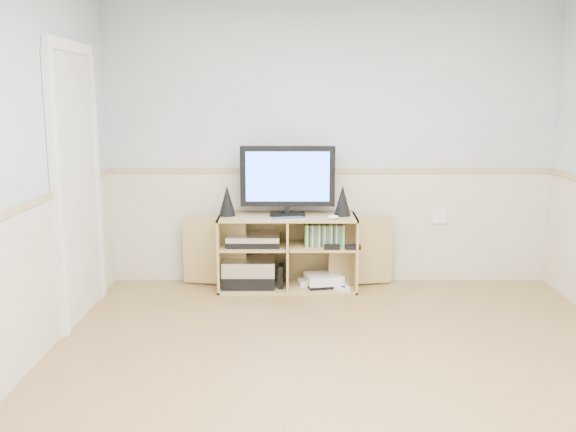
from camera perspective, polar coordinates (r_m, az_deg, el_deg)
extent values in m
cube|color=tan|center=(3.92, 5.68, -15.07)|extent=(4.00, 4.50, 0.02)
cube|color=silver|center=(5.80, 3.75, 6.32)|extent=(4.00, 0.02, 2.50)
cube|color=silver|center=(1.37, 15.83, -8.29)|extent=(4.00, 0.02, 2.50)
cube|color=beige|center=(5.88, 3.67, -0.99)|extent=(4.00, 0.01, 1.00)
cube|color=tan|center=(5.79, 3.74, 4.03)|extent=(4.00, 0.02, 0.04)
cube|color=beige|center=(5.12, -18.29, 2.41)|extent=(0.03, 0.82, 2.00)
cube|color=tan|center=(5.75, -0.04, -6.28)|extent=(1.21, 0.45, 0.02)
cube|color=tan|center=(5.60, -0.04, -0.11)|extent=(1.21, 0.45, 0.02)
cube|color=tan|center=(5.70, -6.02, -3.22)|extent=(0.02, 0.45, 0.65)
cube|color=tan|center=(5.70, 5.95, -3.22)|extent=(0.02, 0.45, 0.65)
cube|color=tan|center=(5.88, -0.03, -2.73)|extent=(1.21, 0.02, 0.65)
cube|color=tan|center=(5.67, -0.04, -3.24)|extent=(0.02, 0.43, 0.61)
cube|color=tan|center=(5.66, -3.10, -2.69)|extent=(0.57, 0.41, 0.02)
cube|color=tan|center=(5.66, 3.02, -2.69)|extent=(0.57, 0.41, 0.02)
cube|color=tan|center=(5.77, -6.55, -3.07)|extent=(0.58, 0.12, 0.61)
cube|color=tan|center=(5.76, 6.48, -3.08)|extent=(0.58, 0.12, 0.61)
cube|color=black|center=(5.65, -0.04, 0.19)|extent=(0.31, 0.18, 0.02)
cube|color=black|center=(5.64, -0.04, 0.59)|extent=(0.05, 0.04, 0.06)
cube|color=black|center=(5.60, -0.04, 3.56)|extent=(0.83, 0.05, 0.53)
cube|color=#2F64F9|center=(5.57, -0.04, 3.52)|extent=(0.73, 0.01, 0.43)
cone|color=black|center=(5.62, -5.43, 1.37)|extent=(0.14, 0.14, 0.27)
cone|color=black|center=(5.62, 4.87, 1.38)|extent=(0.15, 0.15, 0.27)
cube|color=silver|center=(5.46, -0.02, -0.22)|extent=(0.30, 0.17, 0.01)
ellipsoid|color=white|center=(5.47, 4.05, -0.09)|extent=(0.11, 0.09, 0.04)
cube|color=black|center=(5.74, -3.47, -5.65)|extent=(0.46, 0.34, 0.11)
cube|color=silver|center=(5.71, -3.48, -4.50)|extent=(0.46, 0.34, 0.13)
cube|color=black|center=(5.66, -3.10, -2.35)|extent=(0.46, 0.32, 0.05)
cube|color=silver|center=(5.65, -3.10, -1.88)|extent=(0.46, 0.32, 0.05)
cube|color=black|center=(5.67, -0.67, -5.37)|extent=(0.04, 0.14, 0.20)
cube|color=white|center=(5.78, 1.98, -5.89)|extent=(0.24, 0.20, 0.05)
cube|color=black|center=(5.73, 3.20, -6.09)|extent=(0.34, 0.30, 0.03)
cube|color=white|center=(5.72, 3.20, -5.57)|extent=(0.36, 0.32, 0.08)
cube|color=white|center=(5.67, 5.27, -6.31)|extent=(0.04, 0.14, 0.03)
cube|color=white|center=(5.82, 4.93, -5.85)|extent=(0.09, 0.15, 0.03)
cube|color=#3F8C3F|center=(5.62, 3.24, -1.70)|extent=(0.34, 0.14, 0.19)
cube|color=white|center=(6.00, 13.27, -0.06)|extent=(0.12, 0.03, 0.12)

